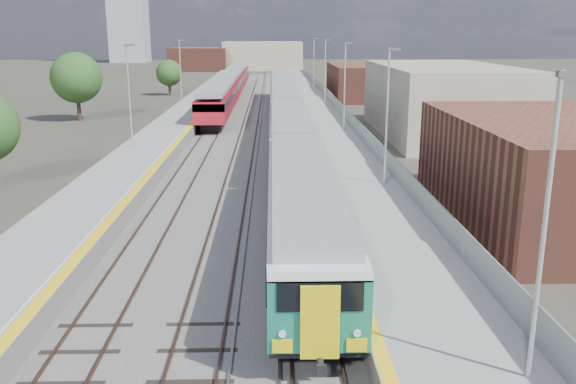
{
  "coord_description": "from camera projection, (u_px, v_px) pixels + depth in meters",
  "views": [
    {
      "loc": [
        0.29,
        -11.3,
        9.29
      ],
      "look_at": [
        1.0,
        15.72,
        2.2
      ],
      "focal_mm": 38.0,
      "sensor_mm": 36.0,
      "label": 1
    }
  ],
  "objects": [
    {
      "name": "ballast_bed",
      "position": [
        248.0,
        123.0,
        63.97
      ],
      "size": [
        10.5,
        155.0,
        0.06
      ],
      "primitive_type": "cube",
      "color": "#565451",
      "rests_on": "ground"
    },
    {
      "name": "tracks",
      "position": [
        254.0,
        120.0,
        65.59
      ],
      "size": [
        8.96,
        160.0,
        0.17
      ],
      "color": "#4C3323",
      "rests_on": "ground"
    },
    {
      "name": "buildings",
      "position": [
        194.0,
        26.0,
        144.12
      ],
      "size": [
        72.0,
        185.5,
        40.0
      ],
      "color": "brown",
      "rests_on": "ground"
    },
    {
      "name": "platform_right",
      "position": [
        320.0,
        118.0,
        64.03
      ],
      "size": [
        4.7,
        155.0,
        8.52
      ],
      "color": "slate",
      "rests_on": "ground"
    },
    {
      "name": "green_train",
      "position": [
        286.0,
        115.0,
        53.81
      ],
      "size": [
        2.82,
        78.63,
        3.11
      ],
      "color": "black",
      "rests_on": "ground"
    },
    {
      "name": "tree_d",
      "position": [
        435.0,
        79.0,
        73.0
      ],
      "size": [
        4.54,
        4.54,
        6.15
      ],
      "color": "#382619",
      "rests_on": "ground"
    },
    {
      "name": "red_train",
      "position": [
        230.0,
        85.0,
        84.31
      ],
      "size": [
        2.96,
        60.04,
        3.74
      ],
      "color": "black",
      "rests_on": "ground"
    },
    {
      "name": "tree_b",
      "position": [
        76.0,
        78.0,
        64.99
      ],
      "size": [
        5.4,
        5.4,
        7.31
      ],
      "color": "#382619",
      "rests_on": "ground"
    },
    {
      "name": "platform_left",
      "position": [
        183.0,
        119.0,
        63.67
      ],
      "size": [
        4.3,
        155.0,
        8.52
      ],
      "color": "slate",
      "rests_on": "ground"
    },
    {
      "name": "ground",
      "position": [
        269.0,
        127.0,
        61.62
      ],
      "size": [
        320.0,
        320.0,
        0.0
      ],
      "primitive_type": "plane",
      "color": "#47443A",
      "rests_on": "ground"
    },
    {
      "name": "tree_c",
      "position": [
        169.0,
        73.0,
        92.02
      ],
      "size": [
        3.93,
        3.93,
        5.32
      ],
      "color": "#382619",
      "rests_on": "ground"
    }
  ]
}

